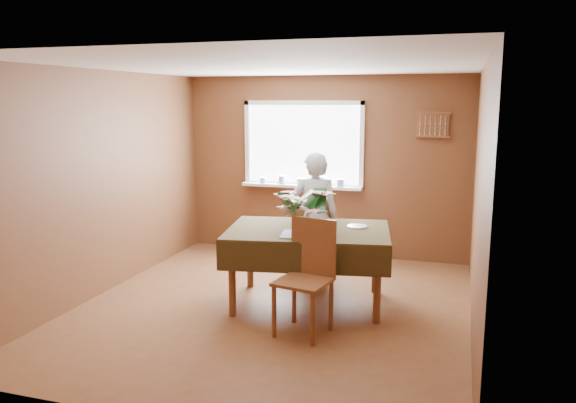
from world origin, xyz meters
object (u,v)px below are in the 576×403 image
(chair_far, at_px, (312,234))
(seated_woman, at_px, (315,217))
(dining_table, at_px, (308,238))
(chair_near, at_px, (308,272))
(flower_bouquet, at_px, (301,206))

(chair_far, bearing_deg, seated_woman, 91.34)
(dining_table, bearing_deg, chair_near, -84.77)
(seated_woman, bearing_deg, chair_far, -76.28)
(chair_far, bearing_deg, chair_near, 78.52)
(chair_far, relative_size, chair_near, 0.94)
(dining_table, relative_size, chair_near, 1.74)
(chair_near, distance_m, seated_woman, 1.52)
(chair_near, xyz_separation_m, flower_bouquet, (-0.19, 0.44, 0.55))
(dining_table, bearing_deg, seated_woman, 90.00)
(flower_bouquet, bearing_deg, chair_far, 99.22)
(chair_near, bearing_deg, seated_woman, 113.54)
(dining_table, bearing_deg, chair_far, 92.56)
(seated_woman, bearing_deg, chair_near, 89.67)
(chair_far, xyz_separation_m, chair_near, (0.38, -1.60, 0.03))
(chair_far, relative_size, flower_bouquet, 1.90)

